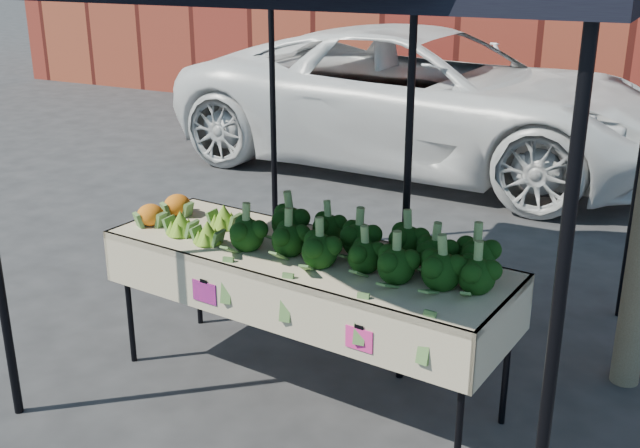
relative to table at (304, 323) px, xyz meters
The scene contains 6 objects.
ground 0.50m from the table, 14.27° to the right, with size 90.00×90.00×0.00m, color #252527.
table is the anchor object (origin of this frame).
canopy 1.04m from the table, 77.82° to the left, with size 3.16×3.16×2.74m, color black, non-canonical shape.
broccoli_heap 0.68m from the table, ahead, with size 1.53×0.56×0.24m, color black.
romanesco_cluster 0.86m from the table, behind, with size 0.42×0.46×0.19m, color #6DA526.
cauliflower_pair 1.17m from the table, behind, with size 0.22×0.42×0.17m, color orange.
Camera 1 is at (1.71, -3.45, 2.49)m, focal length 42.71 mm.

